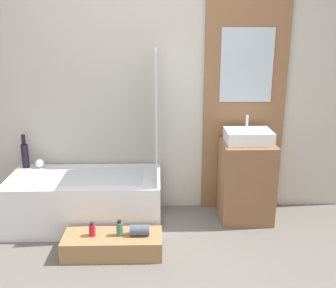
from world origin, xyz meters
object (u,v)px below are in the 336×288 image
Objects in this scene: vase_round_light at (40,163)px; bottle_soap_secondary at (120,229)px; wooden_step_bench at (113,244)px; vase_tall_dark at (25,154)px; bottle_soap_primary at (92,230)px; sink at (248,136)px; bathtub at (86,200)px.

vase_round_light reaches higher than bottle_soap_secondary.
vase_round_light is at bearing 137.02° from bottle_soap_secondary.
vase_round_light reaches higher than wooden_step_bench.
vase_tall_dark is 0.17m from vase_round_light.
sink is at bearing 24.49° from bottle_soap_primary.
vase_tall_dark is 3.71× the size of vase_round_light.
wooden_step_bench is 1.58m from sink.
sink reaches higher than vase_tall_dark.
bottle_soap_primary is (0.15, -0.55, -0.02)m from bathtub.
sink is at bearing -4.52° from vase_tall_dark.
bathtub is 0.65m from wooden_step_bench.
vase_round_light is (-0.80, 0.80, 0.45)m from wooden_step_bench.
wooden_step_bench is 6.90× the size of bottle_soap_primary.
bathtub is 10.37× the size of bottle_soap_secondary.
bathtub is 1.66m from sink.
vase_tall_dark reaches higher than wooden_step_bench.
vase_round_light is 1.21m from bottle_soap_secondary.
wooden_step_bench is 0.16m from bottle_soap_secondary.
vase_tall_dark is (-2.17, 0.17, -0.22)m from sink.
bottle_soap_primary is at bearing -155.51° from sink.
bathtub is at bearing 104.90° from bottle_soap_primary.
vase_tall_dark reaches higher than bottle_soap_primary.
bathtub is 15.65× the size of vase_round_light.
wooden_step_bench is 1.35m from vase_tall_dark.
bottle_soap_secondary is (1.00, -0.81, -0.39)m from vase_tall_dark.
sink reaches higher than vase_round_light.
bathtub is at bearing 119.54° from wooden_step_bench.
vase_round_light is at bearing 134.88° from wooden_step_bench.
wooden_step_bench is 2.44× the size of vase_tall_dark.
vase_tall_dark is 1.19m from bottle_soap_primary.
sink is at bearing 28.51° from bottle_soap_secondary.
vase_tall_dark is at bearing 133.61° from bottle_soap_primary.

